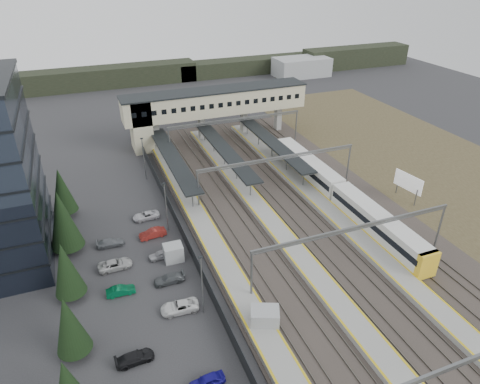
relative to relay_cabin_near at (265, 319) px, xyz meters
name	(u,v)px	position (x,y,z in m)	size (l,w,h in m)	color
ground	(242,257)	(2.35, 12.70, -1.30)	(220.00, 220.00, 0.00)	#2B2B2D
conifer_row	(66,287)	(-19.65, 8.84, 3.54)	(4.42, 49.82, 9.50)	black
car_park	(159,313)	(-10.60, 5.74, -0.70)	(10.52, 44.48, 1.29)	#9D071C
lampposts	(181,238)	(-5.65, 13.95, 3.04)	(0.50, 53.25, 8.07)	slate
fence	(186,241)	(-4.15, 17.70, -0.30)	(0.08, 90.00, 2.00)	#26282B
relay_cabin_near	(265,319)	(0.00, 0.00, 0.00)	(3.75, 3.31, 2.59)	#9C9FA1
relay_cabin_far	(173,253)	(-6.53, 15.51, -0.14)	(2.58, 2.17, 2.32)	#9C9FA1
rail_corridor	(287,223)	(11.68, 17.70, -1.01)	(34.00, 90.00, 0.92)	#37312C
canopies	(224,150)	(9.35, 39.70, 2.63)	(23.10, 30.00, 3.28)	black
footbridge	(204,106)	(10.05, 54.70, 6.63)	(40.40, 6.40, 11.20)	beige
gantries	(312,193)	(14.35, 15.70, 4.70)	(28.40, 62.28, 7.17)	slate
train	(340,193)	(22.35, 19.97, 0.81)	(2.95, 40.98, 3.71)	silver
billboard	(408,183)	(33.81, 17.35, 1.79)	(1.06, 5.51, 4.64)	slate
scrub_east	(464,184)	(47.35, 17.70, -1.27)	(34.00, 120.00, 0.06)	#403821
treeline_far	(206,70)	(26.15, 104.98, 1.65)	(170.00, 19.00, 7.00)	black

